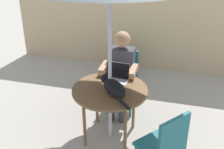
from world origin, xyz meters
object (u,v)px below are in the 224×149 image
patio_table (110,94)px  person_seated (121,70)px  laptop (117,76)px  potted_plant_near_fence (123,59)px  chair_occupied (123,76)px  chair_empty (165,144)px  cat (113,87)px

patio_table → person_seated: (0.00, 0.58, 0.05)m
laptop → potted_plant_near_fence: (-0.25, 1.48, -0.45)m
person_seated → laptop: (0.02, -0.34, 0.08)m
patio_table → chair_occupied: bearing=90.0°
chair_occupied → laptop: size_ratio=2.85×
laptop → potted_plant_near_fence: 1.56m
person_seated → laptop: 0.35m
chair_occupied → person_seated: (0.00, -0.16, 0.17)m
chair_empty → person_seated: 1.41m
chair_occupied → person_seated: 0.23m
chair_empty → person_seated: bearing=122.2°
cat → potted_plant_near_fence: bearing=99.1°
chair_occupied → chair_empty: size_ratio=1.00×
chair_empty → cat: size_ratio=1.71×
chair_occupied → cat: 0.87m
patio_table → potted_plant_near_fence: patio_table is taller
patio_table → chair_occupied: (0.00, 0.74, -0.12)m
chair_empty → laptop: size_ratio=2.85×
person_seated → potted_plant_near_fence: (-0.22, 1.14, -0.37)m
chair_occupied → potted_plant_near_fence: size_ratio=1.46×
cat → potted_plant_near_fence: cat is taller
person_seated → cat: 0.68m
chair_empty → cat: chair_empty is taller
patio_table → person_seated: person_seated is taller
chair_occupied → cat: (0.07, -0.83, 0.27)m
patio_table → laptop: size_ratio=2.98×
patio_table → person_seated: 0.58m
chair_occupied → chair_empty: same height
patio_table → potted_plant_near_fence: bearing=97.4°
chair_empty → person_seated: person_seated is taller
potted_plant_near_fence → laptop: bearing=-80.5°
patio_table → chair_empty: chair_empty is taller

